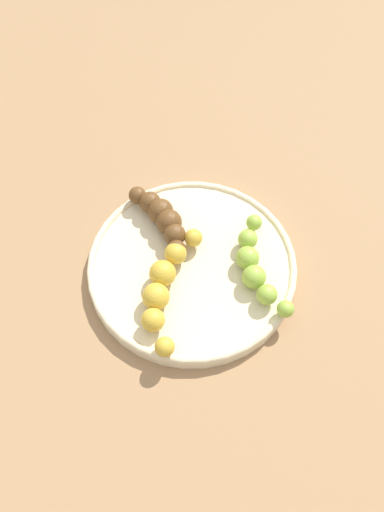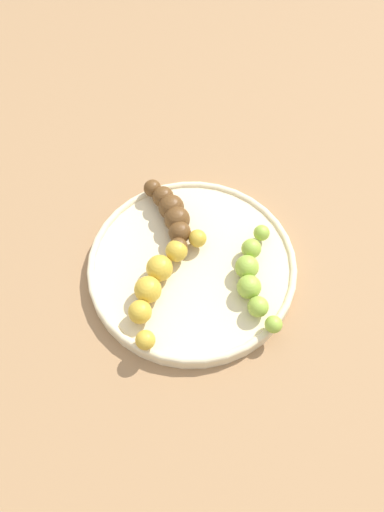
# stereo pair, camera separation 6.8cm
# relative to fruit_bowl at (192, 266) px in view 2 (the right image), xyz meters

# --- Properties ---
(ground_plane) EXTENTS (2.40, 2.40, 0.00)m
(ground_plane) POSITION_rel_fruit_bowl_xyz_m (0.00, 0.00, -0.01)
(ground_plane) COLOR #936D47
(fruit_bowl) EXTENTS (0.29, 0.29, 0.02)m
(fruit_bowl) POSITION_rel_fruit_bowl_xyz_m (0.00, 0.00, 0.00)
(fruit_bowl) COLOR beige
(fruit_bowl) RESTS_ON ground_plane
(banana_spotted) EXTENTS (0.08, 0.18, 0.04)m
(banana_spotted) POSITION_rel_fruit_bowl_xyz_m (0.01, 0.06, 0.02)
(banana_spotted) COLOR gold
(banana_spotted) RESTS_ON fruit_bowl
(banana_green) EXTENTS (0.11, 0.13, 0.03)m
(banana_green) POSITION_rel_fruit_bowl_xyz_m (-0.08, -0.03, 0.02)
(banana_green) COLOR #8CAD38
(banana_green) RESTS_ON fruit_bowl
(banana_overripe) EXTENTS (0.12, 0.08, 0.04)m
(banana_overripe) POSITION_rel_fruit_bowl_xyz_m (0.07, -0.04, 0.03)
(banana_overripe) COLOR #593819
(banana_overripe) RESTS_ON fruit_bowl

